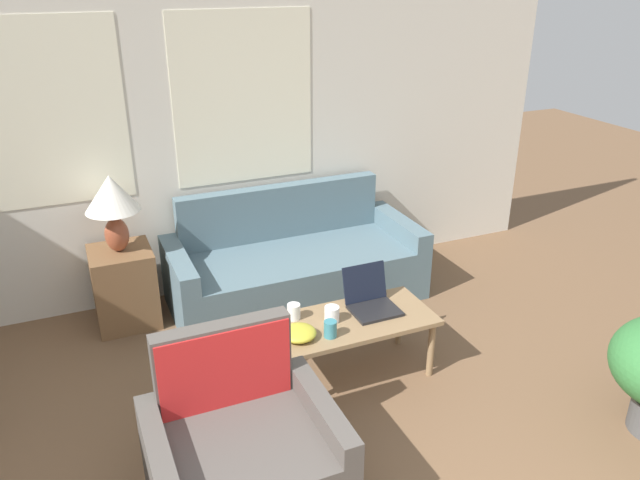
{
  "coord_description": "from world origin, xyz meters",
  "views": [
    {
      "loc": [
        -0.73,
        -1.06,
        2.49
      ],
      "look_at": [
        0.82,
        2.55,
        0.75
      ],
      "focal_mm": 35.0,
      "sensor_mm": 36.0,
      "label": 1
    }
  ],
  "objects_px": {
    "couch": "(293,266)",
    "laptop": "(371,300)",
    "cup_white": "(294,312)",
    "armchair": "(242,457)",
    "snack_bowl": "(299,333)",
    "coffee_table": "(349,326)",
    "cup_navy": "(330,329)",
    "cup_yellow": "(332,314)",
    "table_lamp": "(112,200)"
  },
  "relations": [
    {
      "from": "couch",
      "to": "laptop",
      "type": "height_order",
      "value": "couch"
    },
    {
      "from": "cup_white",
      "to": "armchair",
      "type": "bearing_deg",
      "value": -124.99
    },
    {
      "from": "couch",
      "to": "snack_bowl",
      "type": "distance_m",
      "value": 1.33
    },
    {
      "from": "coffee_table",
      "to": "laptop",
      "type": "xyz_separation_m",
      "value": [
        0.19,
        0.08,
        0.11
      ]
    },
    {
      "from": "cup_navy",
      "to": "cup_yellow",
      "type": "relative_size",
      "value": 1.04
    },
    {
      "from": "table_lamp",
      "to": "cup_yellow",
      "type": "bearing_deg",
      "value": -47.88
    },
    {
      "from": "coffee_table",
      "to": "cup_navy",
      "type": "bearing_deg",
      "value": -145.68
    },
    {
      "from": "armchair",
      "to": "laptop",
      "type": "relative_size",
      "value": 2.82
    },
    {
      "from": "laptop",
      "to": "armchair",
      "type": "bearing_deg",
      "value": -144.51
    },
    {
      "from": "cup_navy",
      "to": "snack_bowl",
      "type": "height_order",
      "value": "cup_navy"
    },
    {
      "from": "table_lamp",
      "to": "coffee_table",
      "type": "xyz_separation_m",
      "value": [
        1.24,
        -1.27,
        -0.61
      ]
    },
    {
      "from": "armchair",
      "to": "coffee_table",
      "type": "xyz_separation_m",
      "value": [
        0.93,
        0.72,
        0.11
      ]
    },
    {
      "from": "table_lamp",
      "to": "laptop",
      "type": "bearing_deg",
      "value": -39.87
    },
    {
      "from": "cup_navy",
      "to": "snack_bowl",
      "type": "distance_m",
      "value": 0.19
    },
    {
      "from": "couch",
      "to": "snack_bowl",
      "type": "bearing_deg",
      "value": -109.49
    },
    {
      "from": "table_lamp",
      "to": "cup_white",
      "type": "relative_size",
      "value": 5.63
    },
    {
      "from": "cup_white",
      "to": "coffee_table",
      "type": "bearing_deg",
      "value": -25.38
    },
    {
      "from": "armchair",
      "to": "cup_white",
      "type": "relative_size",
      "value": 8.87
    },
    {
      "from": "table_lamp",
      "to": "laptop",
      "type": "height_order",
      "value": "table_lamp"
    },
    {
      "from": "laptop",
      "to": "couch",
      "type": "bearing_deg",
      "value": 96.77
    },
    {
      "from": "cup_yellow",
      "to": "couch",
      "type": "bearing_deg",
      "value": 81.29
    },
    {
      "from": "armchair",
      "to": "laptop",
      "type": "xyz_separation_m",
      "value": [
        1.13,
        0.8,
        0.22
      ]
    },
    {
      "from": "couch",
      "to": "coffee_table",
      "type": "distance_m",
      "value": 1.17
    },
    {
      "from": "cup_navy",
      "to": "cup_white",
      "type": "relative_size",
      "value": 1.04
    },
    {
      "from": "table_lamp",
      "to": "cup_yellow",
      "type": "relative_size",
      "value": 5.62
    },
    {
      "from": "coffee_table",
      "to": "table_lamp",
      "type": "bearing_deg",
      "value": 134.2
    },
    {
      "from": "coffee_table",
      "to": "couch",
      "type": "bearing_deg",
      "value": 86.88
    },
    {
      "from": "table_lamp",
      "to": "cup_navy",
      "type": "relative_size",
      "value": 5.41
    },
    {
      "from": "cup_yellow",
      "to": "snack_bowl",
      "type": "distance_m",
      "value": 0.28
    },
    {
      "from": "laptop",
      "to": "cup_yellow",
      "type": "relative_size",
      "value": 3.14
    },
    {
      "from": "coffee_table",
      "to": "cup_white",
      "type": "relative_size",
      "value": 10.75
    },
    {
      "from": "armchair",
      "to": "cup_yellow",
      "type": "bearing_deg",
      "value": 42.41
    },
    {
      "from": "coffee_table",
      "to": "snack_bowl",
      "type": "distance_m",
      "value": 0.39
    },
    {
      "from": "coffee_table",
      "to": "laptop",
      "type": "distance_m",
      "value": 0.23
    },
    {
      "from": "armchair",
      "to": "coffee_table",
      "type": "height_order",
      "value": "armchair"
    },
    {
      "from": "table_lamp",
      "to": "cup_yellow",
      "type": "xyz_separation_m",
      "value": [
        1.13,
        -1.25,
        -0.51
      ]
    },
    {
      "from": "couch",
      "to": "cup_white",
      "type": "height_order",
      "value": "couch"
    },
    {
      "from": "couch",
      "to": "cup_yellow",
      "type": "bearing_deg",
      "value": -98.71
    },
    {
      "from": "coffee_table",
      "to": "cup_white",
      "type": "xyz_separation_m",
      "value": [
        -0.32,
        0.15,
        0.1
      ]
    },
    {
      "from": "laptop",
      "to": "cup_yellow",
      "type": "bearing_deg",
      "value": -170.31
    },
    {
      "from": "cup_navy",
      "to": "coffee_table",
      "type": "bearing_deg",
      "value": 34.32
    },
    {
      "from": "armchair",
      "to": "snack_bowl",
      "type": "bearing_deg",
      "value": 49.42
    },
    {
      "from": "couch",
      "to": "cup_navy",
      "type": "distance_m",
      "value": 1.34
    },
    {
      "from": "cup_yellow",
      "to": "cup_white",
      "type": "distance_m",
      "value": 0.24
    },
    {
      "from": "table_lamp",
      "to": "cup_navy",
      "type": "xyz_separation_m",
      "value": [
        1.05,
        -1.41,
        -0.51
      ]
    },
    {
      "from": "armchair",
      "to": "coffee_table",
      "type": "bearing_deg",
      "value": 37.82
    },
    {
      "from": "cup_navy",
      "to": "cup_yellow",
      "type": "bearing_deg",
      "value": 62.64
    },
    {
      "from": "armchair",
      "to": "table_lamp",
      "type": "bearing_deg",
      "value": 98.72
    },
    {
      "from": "armchair",
      "to": "laptop",
      "type": "bearing_deg",
      "value": 35.49
    },
    {
      "from": "couch",
      "to": "armchair",
      "type": "xyz_separation_m",
      "value": [
        -1.0,
        -1.89,
        0.0
      ]
    }
  ]
}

